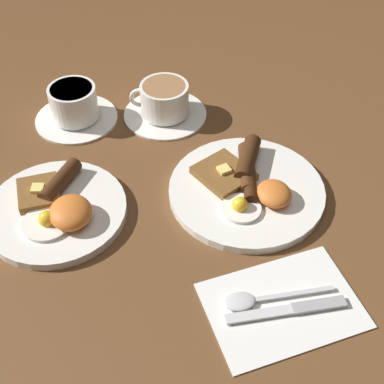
% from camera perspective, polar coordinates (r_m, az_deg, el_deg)
% --- Properties ---
extents(ground_plane, '(3.00, 3.00, 0.00)m').
position_cam_1_polar(ground_plane, '(0.91, 5.79, -0.20)').
color(ground_plane, brown).
extents(breakfast_plate_near, '(0.26, 0.26, 0.04)m').
position_cam_1_polar(breakfast_plate_near, '(0.91, 5.85, 0.54)').
color(breakfast_plate_near, white).
rests_on(breakfast_plate_near, ground_plane).
extents(breakfast_plate_far, '(0.23, 0.23, 0.05)m').
position_cam_1_polar(breakfast_plate_far, '(0.89, -14.22, -1.72)').
color(breakfast_plate_far, white).
rests_on(breakfast_plate_far, ground_plane).
extents(teacup_near, '(0.16, 0.16, 0.07)m').
position_cam_1_polar(teacup_near, '(1.06, -2.97, 9.47)').
color(teacup_near, white).
rests_on(teacup_near, ground_plane).
extents(teacup_far, '(0.16, 0.16, 0.07)m').
position_cam_1_polar(teacup_far, '(1.07, -12.47, 8.92)').
color(teacup_far, white).
rests_on(teacup_far, ground_plane).
extents(napkin, '(0.17, 0.22, 0.01)m').
position_cam_1_polar(napkin, '(0.78, 9.63, -11.78)').
color(napkin, white).
rests_on(napkin, ground_plane).
extents(knife, '(0.03, 0.17, 0.01)m').
position_cam_1_polar(knife, '(0.77, 10.73, -12.17)').
color(knife, silver).
rests_on(knife, napkin).
extents(spoon, '(0.04, 0.16, 0.01)m').
position_cam_1_polar(spoon, '(0.77, 6.40, -11.34)').
color(spoon, silver).
rests_on(spoon, napkin).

